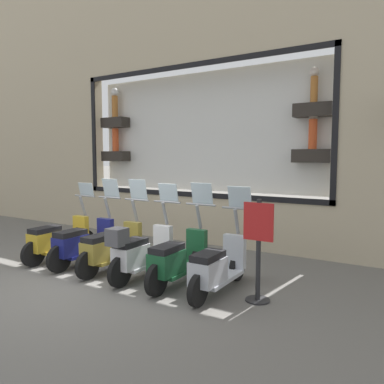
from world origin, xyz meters
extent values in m
plane|color=#66635E|center=(0.00, 0.00, 0.00)|extent=(120.00, 120.00, 0.00)
cube|color=tan|center=(3.60, 0.00, 0.57)|extent=(0.40, 6.71, 1.13)
cube|color=black|center=(3.39, 0.00, 4.28)|extent=(0.04, 6.71, 0.12)
cube|color=black|center=(3.39, 0.00, 1.19)|extent=(0.04, 6.71, 0.12)
cube|color=black|center=(3.39, -3.29, 2.74)|extent=(0.04, 0.12, 3.21)
cube|color=black|center=(3.39, 3.29, 2.74)|extent=(0.04, 0.12, 3.21)
cube|color=silver|center=(3.95, 0.00, 2.74)|extent=(0.04, 6.47, 2.97)
cube|color=#28231E|center=(3.73, -2.78, 3.09)|extent=(0.36, 0.80, 0.28)
cylinder|color=#B26B2D|center=(3.73, -2.78, 3.50)|extent=(0.15, 0.15, 0.55)
sphere|color=beige|center=(3.73, -2.78, 3.87)|extent=(0.20, 0.20, 0.20)
cube|color=#28231E|center=(3.73, 2.78, 3.09)|extent=(0.36, 0.80, 0.28)
cylinder|color=#B26B2D|center=(3.73, 2.78, 3.53)|extent=(0.17, 0.17, 0.61)
sphere|color=white|center=(3.73, 2.78, 3.95)|extent=(0.22, 0.22, 0.22)
cube|color=#28231E|center=(3.73, -2.78, 2.13)|extent=(0.36, 0.80, 0.28)
cylinder|color=#CC4C23|center=(3.73, -2.78, 2.58)|extent=(0.17, 0.17, 0.63)
sphere|color=beige|center=(3.73, -2.78, 3.01)|extent=(0.23, 0.23, 0.23)
cube|color=#28231E|center=(3.73, 2.78, 2.13)|extent=(0.36, 0.80, 0.28)
cylinder|color=#CC4C23|center=(3.73, 2.78, 2.60)|extent=(0.18, 0.18, 0.65)
sphere|color=beige|center=(3.73, 2.78, 3.04)|extent=(0.23, 0.23, 0.23)
cylinder|color=black|center=(1.35, -2.16, 0.23)|extent=(0.47, 0.09, 0.47)
cylinder|color=black|center=(0.03, -2.16, 0.23)|extent=(0.47, 0.09, 0.47)
cube|color=#B7BCC6|center=(0.69, -2.16, 0.22)|extent=(1.02, 0.38, 0.06)
cube|color=#B7BCC6|center=(0.32, -2.16, 0.43)|extent=(0.61, 0.35, 0.36)
cube|color=black|center=(0.32, -2.16, 0.66)|extent=(0.58, 0.31, 0.10)
cube|color=#B7BCC6|center=(1.23, -2.16, 0.53)|extent=(0.12, 0.37, 0.56)
cylinder|color=gray|center=(1.30, -2.16, 1.03)|extent=(0.20, 0.06, 0.45)
cylinder|color=gray|center=(1.37, -2.16, 1.24)|extent=(0.04, 0.61, 0.04)
cube|color=silver|center=(1.41, -2.16, 1.43)|extent=(0.09, 0.42, 0.37)
cylinder|color=black|center=(1.34, -1.42, 0.25)|extent=(0.51, 0.09, 0.51)
cylinder|color=black|center=(0.04, -1.42, 0.25)|extent=(0.51, 0.09, 0.51)
cube|color=#19512D|center=(0.69, -1.42, 0.24)|extent=(1.02, 0.39, 0.06)
cube|color=#19512D|center=(0.32, -1.42, 0.45)|extent=(0.61, 0.35, 0.36)
cube|color=black|center=(0.32, -1.42, 0.68)|extent=(0.58, 0.31, 0.10)
cube|color=#19512D|center=(1.23, -1.42, 0.55)|extent=(0.12, 0.37, 0.56)
cylinder|color=gray|center=(1.30, -1.42, 1.04)|extent=(0.20, 0.06, 0.45)
cylinder|color=gray|center=(1.37, -1.42, 1.26)|extent=(0.04, 0.60, 0.04)
cube|color=silver|center=(1.41, -1.42, 1.45)|extent=(0.10, 0.42, 0.39)
cylinder|color=black|center=(1.34, -0.69, 0.25)|extent=(0.51, 0.09, 0.51)
cylinder|color=black|center=(0.04, -0.69, 0.25)|extent=(0.51, 0.09, 0.51)
cube|color=silver|center=(0.69, -0.69, 0.24)|extent=(1.02, 0.39, 0.06)
cube|color=silver|center=(0.32, -0.69, 0.45)|extent=(0.61, 0.35, 0.36)
cube|color=black|center=(0.32, -0.69, 0.68)|extent=(0.58, 0.31, 0.10)
cube|color=silver|center=(1.23, -0.69, 0.55)|extent=(0.12, 0.37, 0.56)
cylinder|color=gray|center=(1.30, -0.69, 1.04)|extent=(0.20, 0.06, 0.45)
cylinder|color=gray|center=(1.37, -0.69, 1.26)|extent=(0.04, 0.60, 0.04)
cube|color=silver|center=(1.41, -0.69, 1.43)|extent=(0.09, 0.42, 0.35)
cube|color=#4C4C51|center=(-0.01, -0.69, 0.84)|extent=(0.28, 0.28, 0.28)
cylinder|color=black|center=(1.34, 0.05, 0.25)|extent=(0.50, 0.09, 0.50)
cylinder|color=black|center=(0.04, 0.05, 0.25)|extent=(0.50, 0.09, 0.50)
cube|color=olive|center=(0.69, 0.05, 0.24)|extent=(1.02, 0.39, 0.06)
cube|color=olive|center=(0.32, 0.05, 0.45)|extent=(0.61, 0.35, 0.36)
cube|color=black|center=(0.32, 0.05, 0.68)|extent=(0.58, 0.31, 0.10)
cube|color=olive|center=(1.23, 0.05, 0.55)|extent=(0.12, 0.37, 0.56)
cylinder|color=gray|center=(1.30, 0.05, 1.04)|extent=(0.20, 0.06, 0.45)
cylinder|color=gray|center=(1.37, 0.05, 1.26)|extent=(0.04, 0.61, 0.04)
cube|color=silver|center=(1.41, 0.05, 1.46)|extent=(0.10, 0.42, 0.41)
cylinder|color=black|center=(1.34, 0.79, 0.25)|extent=(0.51, 0.09, 0.51)
cylinder|color=black|center=(0.04, 0.79, 0.25)|extent=(0.51, 0.09, 0.51)
cube|color=navy|center=(0.69, 0.79, 0.24)|extent=(1.02, 0.39, 0.06)
cube|color=navy|center=(0.32, 0.79, 0.45)|extent=(0.61, 0.35, 0.36)
cube|color=black|center=(0.32, 0.79, 0.68)|extent=(0.58, 0.31, 0.10)
cube|color=navy|center=(1.23, 0.79, 0.55)|extent=(0.12, 0.37, 0.56)
cylinder|color=gray|center=(1.30, 0.79, 1.05)|extent=(0.20, 0.06, 0.45)
cylinder|color=gray|center=(1.37, 0.79, 1.26)|extent=(0.04, 0.60, 0.04)
cube|color=silver|center=(1.41, 0.79, 1.46)|extent=(0.10, 0.42, 0.39)
cylinder|color=black|center=(1.34, 1.53, 0.25)|extent=(0.49, 0.09, 0.49)
cylinder|color=black|center=(0.04, 1.53, 0.25)|extent=(0.49, 0.09, 0.49)
cube|color=gold|center=(0.69, 1.53, 0.23)|extent=(1.02, 0.38, 0.06)
cube|color=gold|center=(0.32, 1.53, 0.44)|extent=(0.61, 0.35, 0.36)
cube|color=black|center=(0.32, 1.53, 0.67)|extent=(0.58, 0.31, 0.10)
cube|color=gold|center=(1.23, 1.53, 0.54)|extent=(0.12, 0.37, 0.56)
cylinder|color=gray|center=(1.30, 1.53, 1.04)|extent=(0.20, 0.06, 0.45)
cylinder|color=gray|center=(1.37, 1.53, 1.25)|extent=(0.04, 0.60, 0.04)
cube|color=silver|center=(1.41, 1.53, 1.40)|extent=(0.08, 0.42, 0.29)
cylinder|color=#232326|center=(0.66, -2.80, 0.01)|extent=(0.36, 0.36, 0.02)
cylinder|color=#232326|center=(0.66, -2.80, 0.75)|extent=(0.07, 0.07, 1.51)
cube|color=red|center=(0.64, -2.80, 1.18)|extent=(0.03, 0.45, 0.55)
camera|label=1|loc=(-4.38, -4.76, 2.11)|focal=35.00mm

